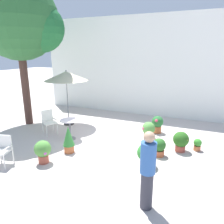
{
  "coord_description": "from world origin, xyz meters",
  "views": [
    {
      "loc": [
        2.88,
        -6.37,
        3.21
      ],
      "look_at": [
        0.0,
        0.47,
        1.09
      ],
      "focal_mm": 34.12,
      "sensor_mm": 36.0,
      "label": 1
    }
  ],
  "objects_px": {
    "cafe_table_0": "(70,126)",
    "standing_person": "(148,170)",
    "potted_plant_7": "(197,144)",
    "potted_plant_2": "(181,141)",
    "patio_chair_0": "(49,120)",
    "potted_plant_4": "(69,139)",
    "patio_chair_1": "(3,148)",
    "potted_plant_0": "(159,147)",
    "potted_plant_5": "(148,129)",
    "potted_plant_6": "(43,150)",
    "patio_umbrella_0": "(66,77)",
    "shade_tree": "(20,19)",
    "potted_plant_3": "(157,123)",
    "potted_plant_1": "(146,154)"
  },
  "relations": [
    {
      "from": "patio_umbrella_0",
      "to": "cafe_table_0",
      "type": "relative_size",
      "value": 3.21
    },
    {
      "from": "cafe_table_0",
      "to": "potted_plant_4",
      "type": "height_order",
      "value": "potted_plant_4"
    },
    {
      "from": "standing_person",
      "to": "patio_chair_0",
      "type": "bearing_deg",
      "value": 150.14
    },
    {
      "from": "shade_tree",
      "to": "potted_plant_0",
      "type": "height_order",
      "value": "shade_tree"
    },
    {
      "from": "potted_plant_0",
      "to": "standing_person",
      "type": "relative_size",
      "value": 0.34
    },
    {
      "from": "potted_plant_7",
      "to": "standing_person",
      "type": "bearing_deg",
      "value": -105.36
    },
    {
      "from": "cafe_table_0",
      "to": "potted_plant_4",
      "type": "bearing_deg",
      "value": -58.46
    },
    {
      "from": "shade_tree",
      "to": "potted_plant_6",
      "type": "relative_size",
      "value": 8.72
    },
    {
      "from": "potted_plant_0",
      "to": "potted_plant_7",
      "type": "xyz_separation_m",
      "value": [
        1.12,
        0.88,
        -0.09
      ]
    },
    {
      "from": "potted_plant_7",
      "to": "cafe_table_0",
      "type": "bearing_deg",
      "value": -169.43
    },
    {
      "from": "potted_plant_7",
      "to": "potted_plant_2",
      "type": "bearing_deg",
      "value": -151.29
    },
    {
      "from": "potted_plant_5",
      "to": "potted_plant_7",
      "type": "bearing_deg",
      "value": -12.33
    },
    {
      "from": "potted_plant_5",
      "to": "standing_person",
      "type": "bearing_deg",
      "value": -77.12
    },
    {
      "from": "potted_plant_6",
      "to": "standing_person",
      "type": "height_order",
      "value": "standing_person"
    },
    {
      "from": "potted_plant_6",
      "to": "potted_plant_7",
      "type": "bearing_deg",
      "value": 32.46
    },
    {
      "from": "potted_plant_4",
      "to": "potted_plant_6",
      "type": "bearing_deg",
      "value": -110.05
    },
    {
      "from": "potted_plant_5",
      "to": "potted_plant_4",
      "type": "bearing_deg",
      "value": -134.03
    },
    {
      "from": "potted_plant_1",
      "to": "potted_plant_2",
      "type": "bearing_deg",
      "value": 58.87
    },
    {
      "from": "patio_chair_1",
      "to": "potted_plant_3",
      "type": "distance_m",
      "value": 5.63
    },
    {
      "from": "potted_plant_5",
      "to": "potted_plant_6",
      "type": "relative_size",
      "value": 0.92
    },
    {
      "from": "patio_chair_0",
      "to": "potted_plant_3",
      "type": "height_order",
      "value": "patio_chair_0"
    },
    {
      "from": "patio_umbrella_0",
      "to": "potted_plant_4",
      "type": "height_order",
      "value": "patio_umbrella_0"
    },
    {
      "from": "patio_chair_0",
      "to": "potted_plant_6",
      "type": "bearing_deg",
      "value": -55.4
    },
    {
      "from": "potted_plant_3",
      "to": "standing_person",
      "type": "distance_m",
      "value": 4.53
    },
    {
      "from": "patio_chair_0",
      "to": "potted_plant_4",
      "type": "bearing_deg",
      "value": -33.75
    },
    {
      "from": "standing_person",
      "to": "shade_tree",
      "type": "bearing_deg",
      "value": 151.84
    },
    {
      "from": "potted_plant_2",
      "to": "standing_person",
      "type": "bearing_deg",
      "value": -97.41
    },
    {
      "from": "cafe_table_0",
      "to": "potted_plant_6",
      "type": "xyz_separation_m",
      "value": [
        0.27,
        -1.84,
        -0.13
      ]
    },
    {
      "from": "potted_plant_0",
      "to": "potted_plant_6",
      "type": "bearing_deg",
      "value": -149.8
    },
    {
      "from": "cafe_table_0",
      "to": "potted_plant_7",
      "type": "height_order",
      "value": "cafe_table_0"
    },
    {
      "from": "potted_plant_5",
      "to": "potted_plant_6",
      "type": "distance_m",
      "value": 3.91
    },
    {
      "from": "potted_plant_2",
      "to": "standing_person",
      "type": "height_order",
      "value": "standing_person"
    },
    {
      "from": "standing_person",
      "to": "patio_umbrella_0",
      "type": "bearing_deg",
      "value": 139.43
    },
    {
      "from": "patio_chair_0",
      "to": "potted_plant_3",
      "type": "xyz_separation_m",
      "value": [
        4.02,
        1.77,
        -0.15
      ]
    },
    {
      "from": "potted_plant_3",
      "to": "potted_plant_7",
      "type": "bearing_deg",
      "value": -35.25
    },
    {
      "from": "potted_plant_2",
      "to": "potted_plant_5",
      "type": "relative_size",
      "value": 1.05
    },
    {
      "from": "patio_umbrella_0",
      "to": "potted_plant_5",
      "type": "relative_size",
      "value": 3.79
    },
    {
      "from": "patio_umbrella_0",
      "to": "patio_chair_1",
      "type": "xyz_separation_m",
      "value": [
        0.26,
        -3.74,
        -1.67
      ]
    },
    {
      "from": "potted_plant_0",
      "to": "potted_plant_6",
      "type": "height_order",
      "value": "potted_plant_6"
    },
    {
      "from": "shade_tree",
      "to": "patio_chair_0",
      "type": "xyz_separation_m",
      "value": [
        1.61,
        -0.68,
        -3.92
      ]
    },
    {
      "from": "patio_umbrella_0",
      "to": "potted_plant_7",
      "type": "bearing_deg",
      "value": -5.97
    },
    {
      "from": "potted_plant_0",
      "to": "patio_chair_0",
      "type": "bearing_deg",
      "value": 177.15
    },
    {
      "from": "potted_plant_2",
      "to": "patio_umbrella_0",
      "type": "bearing_deg",
      "value": 170.19
    },
    {
      "from": "cafe_table_0",
      "to": "standing_person",
      "type": "xyz_separation_m",
      "value": [
        3.55,
        -2.5,
        0.36
      ]
    },
    {
      "from": "patio_chair_1",
      "to": "potted_plant_0",
      "type": "relative_size",
      "value": 1.49
    },
    {
      "from": "patio_chair_0",
      "to": "potted_plant_6",
      "type": "xyz_separation_m",
      "value": [
        1.39,
        -2.02,
        -0.15
      ]
    },
    {
      "from": "shade_tree",
      "to": "patio_chair_1",
      "type": "xyz_separation_m",
      "value": [
        1.98,
        -3.2,
        -3.97
      ]
    },
    {
      "from": "patio_chair_0",
      "to": "potted_plant_5",
      "type": "height_order",
      "value": "patio_chair_0"
    },
    {
      "from": "patio_umbrella_0",
      "to": "patio_chair_0",
      "type": "distance_m",
      "value": 2.04
    },
    {
      "from": "potted_plant_0",
      "to": "potted_plant_3",
      "type": "xyz_separation_m",
      "value": [
        -0.46,
        1.99,
        0.09
      ]
    }
  ]
}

